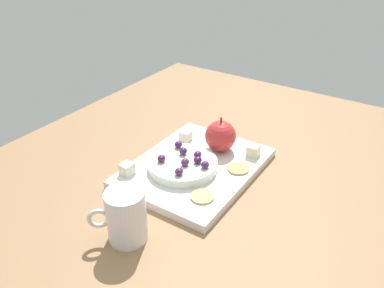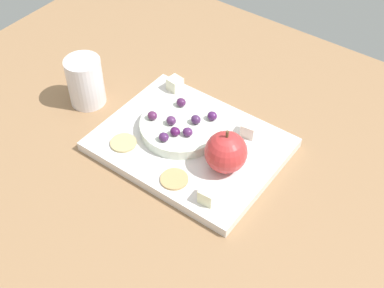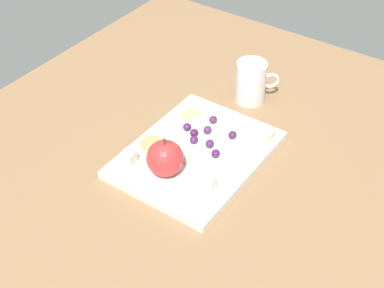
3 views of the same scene
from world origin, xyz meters
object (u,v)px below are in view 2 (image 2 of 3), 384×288
object	(u,v)px
grape_1	(181,102)
grape_4	(171,121)
grape_2	(212,116)
cracker_1	(174,179)
grape_3	(189,133)
serving_dish	(181,126)
grape_0	(164,137)
cheese_cube_2	(250,129)
cheese_cube_0	(175,84)
grape_5	(175,131)
cheese_cube_1	(208,195)
grape_7	(152,116)
cracker_0	(123,143)
platter	(192,146)
apple_whole	(226,152)
grape_6	(196,120)
cup	(85,81)

from	to	relation	value
grape_1	grape_4	bearing A→B (deg)	-72.58
grape_2	grape_1	bearing A→B (deg)	-177.25
cracker_1	grape_3	bearing A→B (deg)	109.63
serving_dish	grape_0	world-z (taller)	grape_0
cheese_cube_2	cracker_1	size ratio (longest dim) A/B	0.54
grape_4	grape_3	bearing A→B (deg)	-7.09
serving_dish	cheese_cube_0	world-z (taller)	cheese_cube_0
grape_2	grape_5	size ratio (longest dim) A/B	1.00
cracker_1	grape_5	world-z (taller)	grape_5
cheese_cube_1	grape_7	xyz separation A→B (cm)	(-18.06, 8.09, 1.50)
cheese_cube_1	cracker_0	xyz separation A→B (cm)	(-19.55, 1.54, -1.09)
cheese_cube_0	platter	bearing A→B (deg)	-40.91
cheese_cube_1	platter	bearing A→B (deg)	137.36
apple_whole	grape_4	bearing A→B (deg)	173.88
grape_2	grape_5	bearing A→B (deg)	-112.67
serving_dish	grape_6	bearing A→B (deg)	32.64
serving_dish	grape_4	distance (cm)	2.56
grape_6	grape_7	world-z (taller)	grape_6
platter	grape_7	world-z (taller)	grape_7
grape_2	grape_7	xyz separation A→B (cm)	(-8.81, -6.30, -0.04)
grape_7	grape_1	bearing A→B (deg)	71.46
grape_2	grape_0	bearing A→B (deg)	-111.57
grape_0	grape_7	size ratio (longest dim) A/B	1.00
cracker_1	grape_1	size ratio (longest dim) A/B	2.57
apple_whole	cracker_1	xyz separation A→B (cm)	(-5.19, -7.49, -3.42)
cheese_cube_2	grape_6	bearing A→B (deg)	-148.96
grape_0	cup	xyz separation A→B (cm)	(-21.55, 2.79, 0.34)
cheese_cube_2	grape_1	size ratio (longest dim) A/B	1.40
cheese_cube_2	cracker_0	world-z (taller)	cheese_cube_2
cheese_cube_2	grape_7	distance (cm)	17.73
apple_whole	grape_6	xyz separation A→B (cm)	(-9.22, 4.16, -0.77)
grape_7	cup	world-z (taller)	cup
platter	grape_0	distance (cm)	6.32
cracker_1	grape_0	world-z (taller)	grape_0
apple_whole	cheese_cube_2	world-z (taller)	apple_whole
grape_2	serving_dish	bearing A→B (deg)	-135.38
cheese_cube_0	cheese_cube_2	world-z (taller)	same
grape_3	grape_5	xyz separation A→B (cm)	(-2.24, -1.21, -0.01)
platter	grape_6	bearing A→B (deg)	113.01
grape_6	cup	distance (cm)	23.81
grape_1	grape_7	distance (cm)	6.30
grape_1	grape_2	size ratio (longest dim) A/B	1.00
grape_0	cup	bearing A→B (deg)	172.63
platter	grape_6	world-z (taller)	grape_6
grape_1	grape_0	bearing A→B (deg)	-71.21
cheese_cube_2	grape_1	bearing A→B (deg)	-168.20
platter	cheese_cube_2	world-z (taller)	cheese_cube_2
cheese_cube_1	grape_3	world-z (taller)	grape_3
grape_3	grape_6	distance (cm)	3.53
cheese_cube_0	grape_0	world-z (taller)	grape_0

